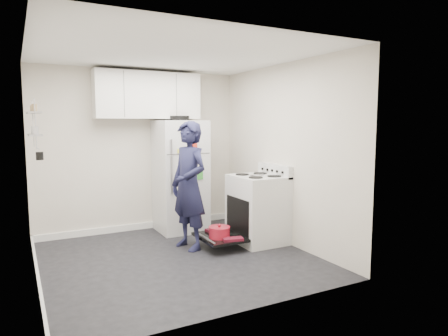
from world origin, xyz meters
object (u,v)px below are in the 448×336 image
open_oven_door (220,235)px  refrigerator (180,176)px  person (189,186)px  electric_range (257,209)px

open_oven_door → refrigerator: (-0.12, 1.13, 0.68)m
open_oven_door → person: 0.79m
electric_range → refrigerator: bearing=123.4°
electric_range → refrigerator: refrigerator is taller
electric_range → open_oven_door: bearing=-177.2°
open_oven_door → person: size_ratio=0.42×
open_oven_door → person: person is taller
refrigerator → person: bearing=-104.6°
refrigerator → person: size_ratio=1.05×
electric_range → open_oven_door: (-0.61, -0.03, -0.28)m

